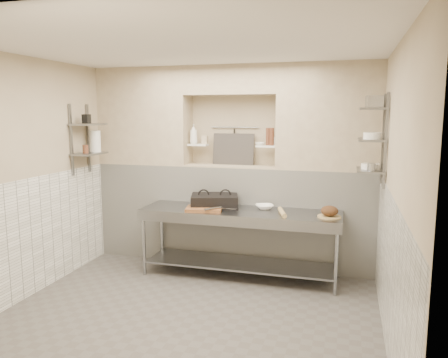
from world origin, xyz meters
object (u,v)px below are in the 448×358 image
(cutting_board, at_px, (204,209))
(bottle_soap, at_px, (194,134))
(rolling_pin, at_px, (282,212))
(bowl_alcove, at_px, (260,144))
(panini_press, at_px, (215,201))
(mixing_bowl, at_px, (265,207))
(bread_loaf, at_px, (330,211))
(jug_left, at_px, (95,141))
(prep_table, at_px, (239,230))

(cutting_board, height_order, bottle_soap, bottle_soap)
(rolling_pin, xyz_separation_m, bowl_alcove, (-0.42, 0.64, 0.80))
(panini_press, distance_m, rolling_pin, 0.97)
(mixing_bowl, xyz_separation_m, bowl_alcove, (-0.14, 0.37, 0.80))
(bread_loaf, bearing_deg, jug_left, 178.46)
(panini_press, xyz_separation_m, jug_left, (-1.72, -0.09, 0.78))
(panini_press, bearing_deg, rolling_pin, -28.55)
(prep_table, relative_size, bread_loaf, 12.44)
(prep_table, distance_m, panini_press, 0.52)
(panini_press, xyz_separation_m, rolling_pin, (0.94, -0.21, -0.05))
(bowl_alcove, height_order, jug_left, jug_left)
(panini_press, height_order, bottle_soap, bottle_soap)
(bread_loaf, distance_m, bowl_alcove, 1.38)
(mixing_bowl, relative_size, rolling_pin, 0.59)
(mixing_bowl, height_order, bottle_soap, bottle_soap)
(cutting_board, xyz_separation_m, bread_loaf, (1.58, 0.06, 0.06))
(cutting_board, distance_m, rolling_pin, 1.01)
(mixing_bowl, bearing_deg, prep_table, -148.05)
(bread_loaf, height_order, jug_left, jug_left)
(rolling_pin, bearing_deg, bottle_soap, 155.44)
(prep_table, distance_m, bread_loaf, 1.19)
(prep_table, distance_m, jug_left, 2.38)
(prep_table, height_order, bread_loaf, bread_loaf)
(rolling_pin, relative_size, jug_left, 1.35)
(prep_table, distance_m, bottle_soap, 1.56)
(cutting_board, height_order, mixing_bowl, mixing_bowl)
(panini_press, relative_size, rolling_pin, 1.78)
(panini_press, height_order, bread_loaf, panini_press)
(panini_press, bearing_deg, jug_left, 166.83)
(cutting_board, bearing_deg, prep_table, 15.04)
(panini_press, relative_size, bread_loaf, 3.43)
(rolling_pin, height_order, bowl_alcove, bowl_alcove)
(bowl_alcove, bearing_deg, jug_left, -166.90)
(cutting_board, height_order, bowl_alcove, bowl_alcove)
(panini_press, distance_m, bread_loaf, 1.52)
(bottle_soap, height_order, jug_left, bottle_soap)
(bowl_alcove, bearing_deg, rolling_pin, -56.84)
(prep_table, height_order, bowl_alcove, bowl_alcove)
(rolling_pin, bearing_deg, cutting_board, -178.28)
(bottle_soap, bearing_deg, rolling_pin, -24.56)
(bowl_alcove, relative_size, jug_left, 0.43)
(bread_loaf, bearing_deg, bowl_alcove, 148.28)
(prep_table, distance_m, mixing_bowl, 0.45)
(prep_table, relative_size, mixing_bowl, 10.99)
(cutting_board, xyz_separation_m, mixing_bowl, (0.74, 0.30, 0.01))
(prep_table, relative_size, cutting_board, 5.65)
(prep_table, xyz_separation_m, rolling_pin, (0.57, -0.09, 0.29))
(bread_loaf, xyz_separation_m, bowl_alcove, (-0.99, 0.61, 0.75))
(mixing_bowl, bearing_deg, bread_loaf, -16.17)
(bread_loaf, xyz_separation_m, jug_left, (-3.24, 0.09, 0.78))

